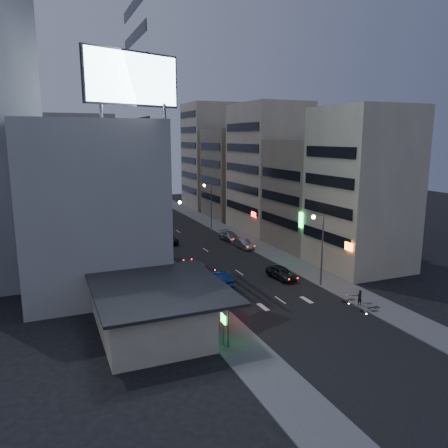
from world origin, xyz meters
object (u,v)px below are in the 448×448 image
parked_car_right_far (230,236)px  scooter_black_b (352,293)px  parked_car_right_near (281,273)px  road_car_blue (220,278)px  scooter_silver_b (357,289)px  parked_car_left (169,239)px  road_car_silver (194,266)px  scooter_blue (371,298)px  scooter_black_a (378,301)px  parked_car_right_mid (244,244)px  scooter_silver_a (376,303)px  person (360,298)px

parked_car_right_far → scooter_black_b: bearing=-91.3°
parked_car_right_near → road_car_blue: bearing=166.9°
scooter_silver_b → parked_car_right_far: bearing=27.2°
parked_car_left → scooter_silver_b: 32.35m
road_car_silver → scooter_blue: road_car_silver is taller
parked_car_left → scooter_blue: 34.53m
scooter_silver_b → road_car_blue: bearing=76.1°
parked_car_right_near → scooter_black_a: parked_car_right_near is taller
road_car_silver → scooter_blue: (12.87, -16.79, -0.15)m
parked_car_right_near → scooter_blue: 11.13m
parked_car_left → scooter_black_a: bearing=111.8°
parked_car_right_mid → scooter_silver_b: parked_car_right_mid is taller
parked_car_right_far → scooter_silver_b: bearing=-88.7°
parked_car_right_far → scooter_silver_b: size_ratio=2.83×
scooter_black_b → scooter_silver_a: bearing=167.8°
scooter_silver_a → person: bearing=38.1°
scooter_blue → scooter_silver_b: scooter_silver_b is taller
parked_car_right_near → scooter_blue: bearing=-73.0°
scooter_silver_a → road_car_blue: bearing=51.3°
parked_car_right_near → parked_car_right_mid: 14.89m
road_car_silver → parked_car_left: bearing=-96.9°
scooter_blue → scooter_black_b: 2.01m
parked_car_left → road_car_silver: 15.73m
scooter_black_a → parked_car_right_near: bearing=24.6°
person → scooter_silver_a: size_ratio=0.81×
road_car_blue → scooter_black_a: 16.85m
road_car_silver → person: 20.32m
parked_car_right_near → scooter_silver_b: size_ratio=2.57×
road_car_silver → scooter_silver_a: size_ratio=2.71×
parked_car_right_mid → scooter_silver_b: bearing=-86.2°
parked_car_left → road_car_silver: road_car_silver is taller
scooter_black_a → scooter_silver_a: scooter_silver_a is taller
person → scooter_black_b: bearing=-112.4°
road_car_silver → scooter_blue: size_ratio=3.24×
road_car_blue → road_car_silver: 5.75m
parked_car_left → scooter_black_a: 35.42m
parked_car_right_near → parked_car_left: 23.43m
parked_car_right_mid → parked_car_right_far: parked_car_right_far is taller
person → scooter_blue: 1.60m
parked_car_left → scooter_black_b: 32.56m
road_car_silver → parked_car_right_far: bearing=-131.2°
parked_car_right_mid → scooter_black_a: parked_car_right_mid is taller
person → scooter_silver_a: (0.76, -1.45, -0.19)m
scooter_black_a → road_car_blue: bearing=47.7°
parked_car_right_near → scooter_silver_b: (4.59, -7.82, -0.11)m
parked_car_right_far → road_car_blue: bearing=-120.5°
parked_car_right_mid → scooter_silver_a: size_ratio=2.18×
road_car_blue → parked_car_right_far: bearing=-114.0°
scooter_black_b → scooter_black_a: bearing=-177.1°
person → scooter_silver_a: bearing=112.1°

